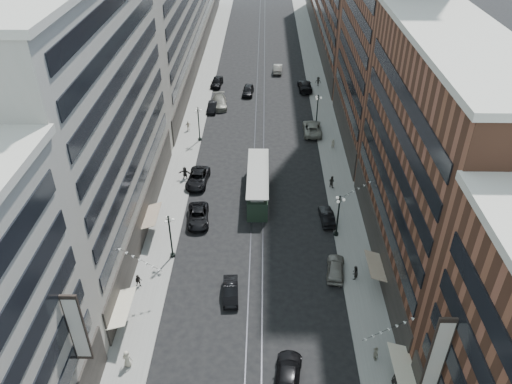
# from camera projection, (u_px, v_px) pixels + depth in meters

# --- Properties ---
(ground) EXTENTS (220.00, 220.00, 0.00)m
(ground) POSITION_uv_depth(u_px,v_px,m) (260.00, 127.00, 81.39)
(ground) COLOR black
(ground) RESTS_ON ground
(sidewalk_west) EXTENTS (4.00, 180.00, 0.15)m
(sidewalk_west) POSITION_uv_depth(u_px,v_px,m) (199.00, 101.00, 89.79)
(sidewalk_west) COLOR gray
(sidewalk_west) RESTS_ON ground
(sidewalk_east) EXTENTS (4.00, 180.00, 0.15)m
(sidewalk_east) POSITION_uv_depth(u_px,v_px,m) (321.00, 102.00, 89.48)
(sidewalk_east) COLOR gray
(sidewalk_east) RESTS_ON ground
(rail_west) EXTENTS (0.12, 180.00, 0.02)m
(rail_west) POSITION_uv_depth(u_px,v_px,m) (256.00, 102.00, 89.68)
(rail_west) COLOR #2D2D33
(rail_west) RESTS_ON ground
(rail_east) EXTENTS (0.12, 180.00, 0.02)m
(rail_east) POSITION_uv_depth(u_px,v_px,m) (264.00, 102.00, 89.66)
(rail_east) COLOR #2D2D33
(rail_east) RESTS_ON ground
(building_west_mid) EXTENTS (8.00, 36.00, 28.00)m
(building_west_mid) POSITION_uv_depth(u_px,v_px,m) (93.00, 121.00, 51.43)
(building_west_mid) COLOR #9B958A
(building_west_mid) RESTS_ON ground
(building_east_mid) EXTENTS (8.00, 30.00, 24.00)m
(building_east_mid) POSITION_uv_depth(u_px,v_px,m) (433.00, 166.00, 47.93)
(building_east_mid) COLOR brown
(building_east_mid) RESTS_ON ground
(lamppost_sw_far) EXTENTS (1.03, 1.14, 5.52)m
(lamppost_sw_far) POSITION_uv_depth(u_px,v_px,m) (170.00, 235.00, 53.29)
(lamppost_sw_far) COLOR black
(lamppost_sw_far) RESTS_ON sidewalk_west
(lamppost_sw_mid) EXTENTS (1.03, 1.14, 5.52)m
(lamppost_sw_mid) POSITION_uv_depth(u_px,v_px,m) (199.00, 123.00, 75.65)
(lamppost_sw_mid) COLOR black
(lamppost_sw_mid) RESTS_ON sidewalk_west
(lamppost_se_far) EXTENTS (1.03, 1.14, 5.52)m
(lamppost_se_far) POSITION_uv_depth(u_px,v_px,m) (338.00, 215.00, 56.34)
(lamppost_se_far) COLOR black
(lamppost_se_far) RESTS_ON sidewalk_east
(lamppost_se_mid) EXTENTS (1.03, 1.14, 5.52)m
(lamppost_se_mid) POSITION_uv_depth(u_px,v_px,m) (317.00, 110.00, 79.53)
(lamppost_se_mid) COLOR black
(lamppost_se_mid) RESTS_ON sidewalk_east
(streetcar) EXTENTS (2.71, 12.26, 3.39)m
(streetcar) POSITION_uv_depth(u_px,v_px,m) (258.00, 184.00, 64.32)
(streetcar) COLOR #203224
(streetcar) RESTS_ON ground
(car_2) EXTENTS (3.00, 5.65, 1.51)m
(car_2) POSITION_uv_depth(u_px,v_px,m) (198.00, 216.00, 60.00)
(car_2) COLOR black
(car_2) RESTS_ON ground
(car_4) EXTENTS (2.43, 4.72, 1.54)m
(car_4) POSITION_uv_depth(u_px,v_px,m) (336.00, 268.00, 52.44)
(car_4) COLOR slate
(car_4) RESTS_ON ground
(car_5) EXTENTS (1.75, 4.32, 1.39)m
(car_5) POSITION_uv_depth(u_px,v_px,m) (231.00, 291.00, 49.75)
(car_5) COLOR black
(car_5) RESTS_ON ground
(car_6) EXTENTS (2.83, 5.55, 1.54)m
(car_6) POSITION_uv_depth(u_px,v_px,m) (288.00, 374.00, 41.72)
(car_6) COLOR black
(car_6) RESTS_ON ground
(pedestrian_1) EXTENTS (0.93, 0.59, 1.77)m
(pedestrian_1) POSITION_uv_depth(u_px,v_px,m) (127.00, 359.00, 42.67)
(pedestrian_1) COLOR #AFA991
(pedestrian_1) RESTS_ON sidewalk_west
(pedestrian_2) EXTENTS (0.79, 0.53, 1.50)m
(pedestrian_2) POSITION_uv_depth(u_px,v_px,m) (139.00, 281.00, 50.64)
(pedestrian_2) COLOR black
(pedestrian_2) RESTS_ON sidewalk_west
(pedestrian_4) EXTENTS (0.57, 0.96, 1.54)m
(pedestrian_4) POSITION_uv_depth(u_px,v_px,m) (376.00, 353.00, 43.25)
(pedestrian_4) COLOR gray
(pedestrian_4) RESTS_ON sidewalk_east
(car_7) EXTENTS (3.06, 5.90, 1.59)m
(car_7) POSITION_uv_depth(u_px,v_px,m) (198.00, 178.00, 66.95)
(car_7) COLOR black
(car_7) RESTS_ON ground
(car_8) EXTENTS (3.05, 6.09, 1.70)m
(car_8) POSITION_uv_depth(u_px,v_px,m) (220.00, 102.00, 87.49)
(car_8) COLOR slate
(car_8) RESTS_ON ground
(car_9) EXTENTS (2.43, 5.04, 1.66)m
(car_9) POSITION_uv_depth(u_px,v_px,m) (217.00, 82.00, 95.34)
(car_9) COLOR black
(car_9) RESTS_ON ground
(car_10) EXTENTS (1.78, 4.33, 1.40)m
(car_10) POSITION_uv_depth(u_px,v_px,m) (327.00, 216.00, 60.05)
(car_10) COLOR black
(car_10) RESTS_ON ground
(car_11) EXTENTS (2.90, 6.15, 1.70)m
(car_11) POSITION_uv_depth(u_px,v_px,m) (312.00, 128.00, 79.11)
(car_11) COLOR gray
(car_11) RESTS_ON ground
(car_12) EXTENTS (2.70, 6.13, 1.75)m
(car_12) POSITION_uv_depth(u_px,v_px,m) (305.00, 86.00, 93.66)
(car_12) COLOR black
(car_12) RESTS_ON ground
(car_13) EXTENTS (2.23, 4.89, 1.63)m
(car_13) POSITION_uv_depth(u_px,v_px,m) (248.00, 90.00, 91.97)
(car_13) COLOR black
(car_13) RESTS_ON ground
(car_14) EXTENTS (1.97, 4.98, 1.61)m
(car_14) POSITION_uv_depth(u_px,v_px,m) (278.00, 68.00, 101.42)
(car_14) COLOR gray
(car_14) RESTS_ON ground
(pedestrian_5) EXTENTS (1.74, 0.67, 1.83)m
(pedestrian_5) POSITION_uv_depth(u_px,v_px,m) (185.00, 173.00, 67.56)
(pedestrian_5) COLOR black
(pedestrian_5) RESTS_ON sidewalk_west
(pedestrian_6) EXTENTS (1.02, 0.69, 1.60)m
(pedestrian_6) POSITION_uv_depth(u_px,v_px,m) (188.00, 126.00, 79.61)
(pedestrian_6) COLOR beige
(pedestrian_6) RESTS_ON sidewalk_west
(pedestrian_7) EXTENTS (0.92, 0.85, 1.68)m
(pedestrian_7) POSITION_uv_depth(u_px,v_px,m) (332.00, 182.00, 65.91)
(pedestrian_7) COLOR black
(pedestrian_7) RESTS_ON sidewalk_east
(pedestrian_8) EXTENTS (0.59, 0.42, 1.54)m
(pedestrian_8) POSITION_uv_depth(u_px,v_px,m) (333.00, 144.00, 74.69)
(pedestrian_8) COLOR #A29A86
(pedestrian_8) RESTS_ON sidewalk_east
(pedestrian_9) EXTENTS (1.25, 0.74, 1.81)m
(pedestrian_9) POSITION_uv_depth(u_px,v_px,m) (318.00, 82.00, 94.90)
(pedestrian_9) COLOR black
(pedestrian_9) RESTS_ON sidewalk_east
(car_extra_0) EXTENTS (1.77, 4.45, 1.44)m
(car_extra_0) POSITION_uv_depth(u_px,v_px,m) (213.00, 107.00, 86.22)
(car_extra_0) COLOR black
(car_extra_0) RESTS_ON ground
(pedestrian_extra_0) EXTENTS (0.84, 0.89, 1.64)m
(pedestrian_extra_0) POSITION_uv_depth(u_px,v_px,m) (355.00, 273.00, 51.56)
(pedestrian_extra_0) COLOR black
(pedestrian_extra_0) RESTS_ON sidewalk_east
(pedestrian_extra_1) EXTENTS (0.82, 0.72, 1.91)m
(pedestrian_extra_1) POSITION_uv_depth(u_px,v_px,m) (396.00, 380.00, 40.88)
(pedestrian_extra_1) COLOR black
(pedestrian_extra_1) RESTS_ON sidewalk_east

